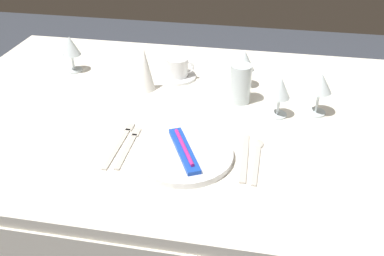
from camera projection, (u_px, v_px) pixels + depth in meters
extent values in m
cube|color=silver|center=(204.00, 117.00, 1.37)|extent=(1.80, 1.10, 0.04)
cube|color=silver|center=(223.00, 75.00, 1.89)|extent=(1.80, 0.01, 0.18)
cylinder|color=brown|center=(57.00, 120.00, 2.07)|extent=(0.07, 0.07, 0.70)
cylinder|color=white|center=(184.00, 155.00, 1.15)|extent=(0.27, 0.27, 0.02)
cube|color=blue|center=(184.00, 150.00, 1.14)|extent=(0.13, 0.20, 0.01)
cylinder|color=#CC268C|center=(184.00, 147.00, 1.14)|extent=(0.08, 0.16, 0.01)
cube|color=beige|center=(126.00, 151.00, 1.18)|extent=(0.02, 0.17, 0.00)
cube|color=beige|center=(136.00, 132.00, 1.26)|extent=(0.02, 0.04, 0.00)
cube|color=beige|center=(117.00, 148.00, 1.19)|extent=(0.02, 0.20, 0.00)
cube|color=beige|center=(130.00, 127.00, 1.28)|extent=(0.02, 0.04, 0.00)
cube|color=beige|center=(244.00, 162.00, 1.13)|extent=(0.02, 0.18, 0.00)
cube|color=beige|center=(246.00, 141.00, 1.22)|extent=(0.02, 0.06, 0.00)
cube|color=beige|center=(256.00, 165.00, 1.12)|extent=(0.02, 0.18, 0.00)
ellipsoid|color=beige|center=(259.00, 144.00, 1.21)|extent=(0.03, 0.04, 0.01)
cylinder|color=white|center=(177.00, 77.00, 1.57)|extent=(0.14, 0.14, 0.01)
cylinder|color=white|center=(177.00, 67.00, 1.55)|extent=(0.08, 0.08, 0.07)
torus|color=white|center=(188.00, 67.00, 1.54)|extent=(0.05, 0.01, 0.05)
cylinder|color=silver|center=(315.00, 112.00, 1.35)|extent=(0.06, 0.06, 0.01)
cylinder|color=silver|center=(317.00, 102.00, 1.33)|extent=(0.01, 0.01, 0.07)
cone|color=silver|center=(321.00, 83.00, 1.30)|extent=(0.07, 0.07, 0.06)
cylinder|color=silver|center=(277.00, 115.00, 1.34)|extent=(0.06, 0.06, 0.01)
cylinder|color=silver|center=(278.00, 106.00, 1.33)|extent=(0.01, 0.01, 0.06)
cone|color=silver|center=(281.00, 88.00, 1.29)|extent=(0.06, 0.06, 0.07)
cylinder|color=silver|center=(74.00, 70.00, 1.63)|extent=(0.06, 0.06, 0.01)
cylinder|color=silver|center=(73.00, 62.00, 1.61)|extent=(0.01, 0.01, 0.06)
cone|color=silver|center=(70.00, 46.00, 1.57)|extent=(0.07, 0.07, 0.07)
cylinder|color=silver|center=(243.00, 85.00, 1.52)|extent=(0.06, 0.06, 0.01)
cylinder|color=silver|center=(243.00, 77.00, 1.50)|extent=(0.01, 0.01, 0.06)
cone|color=silver|center=(245.00, 60.00, 1.47)|extent=(0.07, 0.07, 0.07)
cylinder|color=silver|center=(240.00, 84.00, 1.39)|extent=(0.07, 0.07, 0.13)
cylinder|color=#C68C1E|center=(240.00, 90.00, 1.40)|extent=(0.06, 0.06, 0.08)
cone|color=white|center=(145.00, 69.00, 1.46)|extent=(0.06, 0.06, 0.15)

